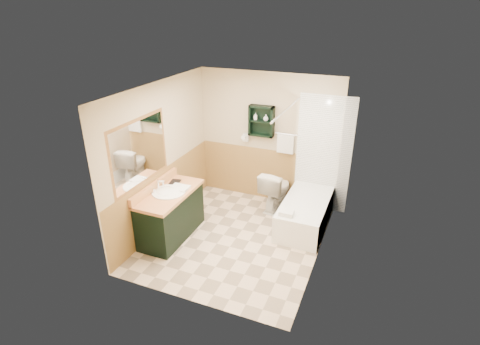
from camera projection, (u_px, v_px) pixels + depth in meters
name	position (u px, v px, depth m)	size (l,w,h in m)	color
floor	(236.00, 238.00, 6.03)	(3.00, 3.00, 0.00)	beige
back_wall	(268.00, 138.00, 6.81)	(2.60, 0.04, 2.40)	beige
left_wall	(160.00, 157.00, 5.98)	(0.04, 3.00, 2.40)	beige
right_wall	(325.00, 185.00, 5.08)	(0.04, 3.00, 2.40)	beige
ceiling	(235.00, 88.00, 5.02)	(2.60, 3.00, 0.04)	white
wainscot_left	(165.00, 196.00, 6.26)	(2.98, 2.98, 1.00)	tan
wainscot_back	(266.00, 174.00, 7.07)	(2.58, 2.58, 1.00)	tan
mirror_frame	(140.00, 152.00, 5.38)	(1.30, 1.30, 1.00)	#9C6733
mirror_glass	(140.00, 152.00, 5.38)	(1.20, 1.20, 0.90)	white
tile_right	(331.00, 173.00, 5.78)	(1.50, 1.50, 2.10)	white
tile_back	(323.00, 155.00, 6.48)	(0.95, 0.95, 2.10)	white
tile_accent	(336.00, 120.00, 5.43)	(1.50, 1.50, 0.10)	#134333
wall_shelf	(261.00, 121.00, 6.60)	(0.45, 0.15, 0.55)	black
hair_dryer	(246.00, 137.00, 6.87)	(0.10, 0.24, 0.18)	white
towel_bar	(286.00, 134.00, 6.57)	(0.40, 0.06, 0.40)	white
curtain_rod	(287.00, 109.00, 5.64)	(0.03, 0.03, 1.60)	silver
shower_curtain	(287.00, 157.00, 6.15)	(1.05, 1.05, 1.70)	beige
vanity	(171.00, 214.00, 5.94)	(0.59, 1.24, 0.79)	black
bathtub	(306.00, 212.00, 6.31)	(0.71, 1.50, 0.47)	white
toilet	(276.00, 190.00, 6.77)	(0.42, 0.76, 0.74)	white
counter_towel	(180.00, 188.00, 5.87)	(0.29, 0.23, 0.04)	white
vanity_book	(170.00, 177.00, 6.05)	(0.16, 0.02, 0.21)	black
tub_towel	(287.00, 213.00, 5.76)	(0.22, 0.18, 0.07)	white
soap_bottle_a	(255.00, 118.00, 6.62)	(0.06, 0.12, 0.06)	white
soap_bottle_b	(266.00, 118.00, 6.54)	(0.09, 0.11, 0.09)	white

